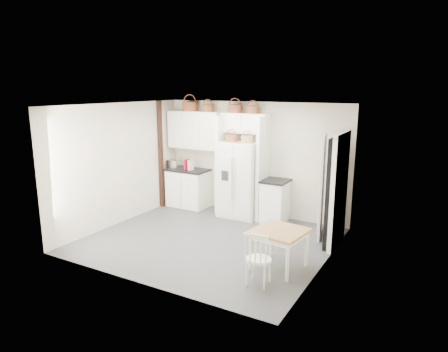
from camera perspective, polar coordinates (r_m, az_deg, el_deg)
The scene contains 28 objects.
floor at distance 7.89m, azimuth -2.17°, elevation -9.14°, with size 4.50×4.50×0.00m, color #2D2D2F.
ceiling at distance 7.33m, azimuth -2.34°, elevation 10.08°, with size 4.50×4.50×0.00m, color white.
wall_back at distance 9.23m, azimuth 4.30°, elevation 2.46°, with size 4.50×4.50×0.00m, color #B2AE9B.
wall_left at distance 8.88m, azimuth -14.71°, elevation 1.67°, with size 4.00×4.00×0.00m, color #B2AE9B.
wall_right at distance 6.63m, azimuth 14.53°, elevation -1.98°, with size 4.00×4.00×0.00m, color #B2AE9B.
refrigerator at distance 9.07m, azimuth 2.45°, elevation -0.49°, with size 0.90×0.72×1.73m, color silver.
base_cab_left at distance 9.96m, azimuth -5.10°, elevation -1.78°, with size 0.98×0.62×0.91m, color white.
base_cab_right at distance 8.89m, azimuth 7.33°, elevation -3.64°, with size 0.51×0.61×0.90m, color white.
dining_table at distance 6.70m, azimuth 7.86°, elevation -10.30°, with size 0.79×0.79×0.66m, color brown.
windsor_chair at distance 6.13m, azimuth 4.99°, elevation -11.80°, with size 0.39×0.35×0.79m, color white.
counter_left at distance 9.85m, azimuth -5.15°, elevation 0.89°, with size 1.02×0.66×0.04m, color black.
counter_right at distance 8.77m, azimuth 7.41°, elevation -0.71°, with size 0.55×0.65×0.04m, color black.
toaster at distance 9.98m, azimuth -7.31°, elevation 1.70°, with size 0.29×0.17×0.20m, color silver.
cookbook_red at distance 9.75m, azimuth -5.33°, elevation 1.65°, with size 0.04×0.17×0.26m, color #B40A22.
cookbook_cream at distance 9.69m, azimuth -4.78°, elevation 1.57°, with size 0.04×0.17×0.25m, color beige.
basket_upper_b at distance 9.77m, azimuth -4.90°, elevation 9.89°, with size 0.39×0.39×0.23m, color brown.
basket_upper_c at distance 9.49m, azimuth -2.34°, elevation 9.65°, with size 0.28×0.28×0.16m, color brown.
basket_bridge_a at distance 9.13m, azimuth 1.57°, elevation 9.60°, with size 0.33×0.33×0.18m, color brown.
basket_bridge_b at distance 8.93m, azimuth 4.11°, elevation 9.43°, with size 0.28×0.28×0.16m, color brown.
basket_fridge_a at distance 8.91m, azimuth 1.02°, elevation 5.43°, with size 0.28×0.28×0.15m, color brown.
basket_fridge_b at distance 8.73m, azimuth 3.31°, elevation 5.26°, with size 0.27×0.27×0.15m, color olive.
upper_cabinet at distance 9.73m, azimuth -4.14°, elevation 6.56°, with size 1.40×0.34×0.90m, color white.
bridge_cabinet at distance 9.03m, azimuth 3.06°, elevation 7.54°, with size 1.12×0.34×0.45m, color white.
fridge_panel_left at distance 9.30m, azimuth -0.19°, elevation 1.63°, with size 0.08×0.60×2.30m, color white.
fridge_panel_right at distance 8.84m, azimuth 5.56°, elevation 1.00°, with size 0.08×0.60×2.30m, color white.
trim_post at distance 9.84m, azimuth -9.04°, elevation 2.98°, with size 0.09×0.09×2.60m, color black.
doorway_void at distance 7.66m, azimuth 15.75°, elevation -2.22°, with size 0.18×0.85×2.05m, color black.
door_slab at distance 8.06m, azimuth 13.85°, elevation -1.38°, with size 0.80×0.04×2.05m, color white.
Camera 1 is at (3.87, -6.22, 2.93)m, focal length 32.00 mm.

